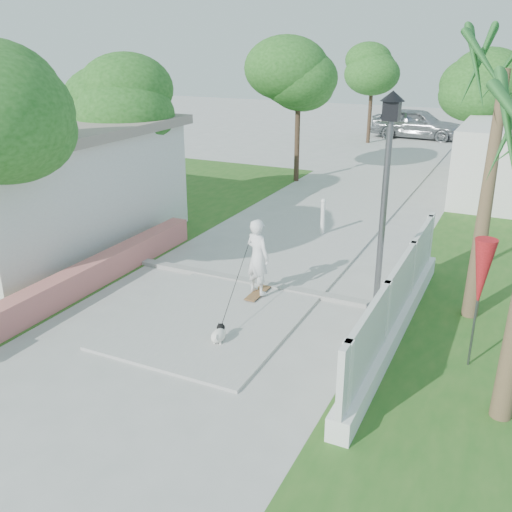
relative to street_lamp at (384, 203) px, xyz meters
The scene contains 17 objects.
ground 6.67m from the street_lamp, 117.80° to the right, with size 90.00×90.00×0.00m, color #B7B7B2.
path_strip 14.98m from the street_lamp, 101.31° to the left, with size 3.20×36.00×0.06m, color #B7B7B2.
curb 3.78m from the street_lamp, behind, with size 6.50×0.25×0.10m, color #999993.
grass_left 10.49m from the street_lamp, 165.83° to the left, with size 8.00×20.00×0.01m, color #275C1D.
pink_wall 6.83m from the street_lamp, 162.57° to the right, with size 0.45×8.20×0.80m.
lattice_fence 2.01m from the street_lamp, 44.82° to the right, with size 0.35×7.00×1.50m.
street_lamp is the anchor object (origin of this frame).
bollard 5.56m from the street_lamp, 120.96° to the left, with size 0.14×0.14×1.09m.
patio_umbrella 2.27m from the street_lamp, 27.76° to the right, with size 0.36×0.36×2.30m.
tree_left_mid 8.96m from the street_lamp, 160.42° to the left, with size 3.20×3.20×4.85m.
tree_path_left 12.10m from the street_lamp, 119.30° to the left, with size 3.40×3.40×5.23m.
tree_path_right 14.52m from the street_lamp, 88.74° to the left, with size 3.00×3.00×4.79m.
tree_path_far 21.30m from the street_lamp, 105.50° to the left, with size 3.20×3.20×5.17m.
palm_far 2.85m from the street_lamp, 30.47° to the left, with size 1.80×1.80×5.30m.
skateboarder 3.15m from the street_lamp, 164.20° to the right, with size 0.71×2.45×1.77m.
dog 3.92m from the street_lamp, 136.64° to the right, with size 0.32×0.51×0.36m.
parked_car 23.31m from the street_lamp, 98.94° to the left, with size 2.00×4.98×1.70m, color #A3A6AB.
Camera 1 is at (5.18, -4.78, 5.27)m, focal length 40.00 mm.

